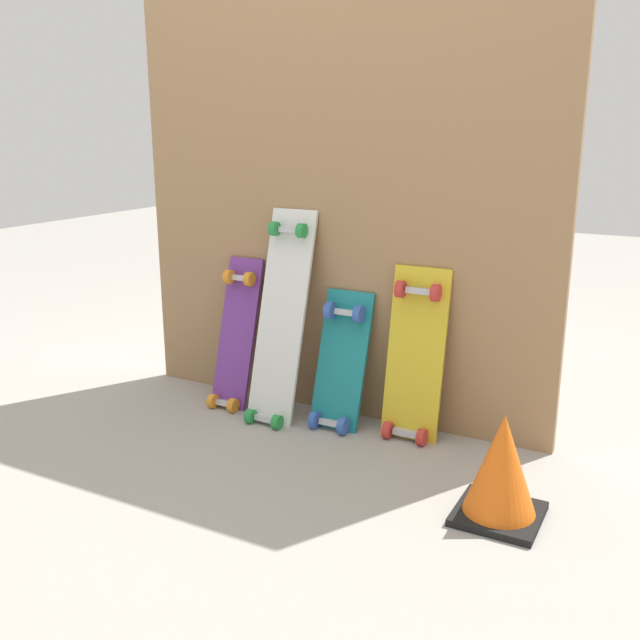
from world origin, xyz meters
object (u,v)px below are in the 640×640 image
(traffic_cone, at_px, (502,468))
(skateboard_yellow, at_px, (414,362))
(skateboard_white, at_px, (280,325))
(skateboard_purple, at_px, (235,341))
(skateboard_teal, at_px, (340,368))

(traffic_cone, bearing_deg, skateboard_yellow, 135.26)
(traffic_cone, bearing_deg, skateboard_white, 159.08)
(skateboard_purple, height_order, skateboard_teal, skateboard_purple)
(skateboard_teal, xyz_separation_m, skateboard_yellow, (0.30, 0.03, 0.06))
(skateboard_yellow, xyz_separation_m, traffic_cone, (0.46, -0.46, -0.13))
(skateboard_white, bearing_deg, skateboard_purple, 173.73)
(skateboard_purple, xyz_separation_m, skateboard_yellow, (0.81, 0.04, 0.02))
(skateboard_white, relative_size, skateboard_teal, 1.53)
(skateboard_white, height_order, traffic_cone, skateboard_white)
(skateboard_purple, height_order, skateboard_yellow, skateboard_yellow)
(skateboard_yellow, height_order, traffic_cone, skateboard_yellow)
(skateboard_yellow, distance_m, traffic_cone, 0.67)
(skateboard_white, xyz_separation_m, skateboard_teal, (0.26, 0.03, -0.15))
(skateboard_purple, distance_m, traffic_cone, 1.34)
(skateboard_white, distance_m, skateboard_yellow, 0.57)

